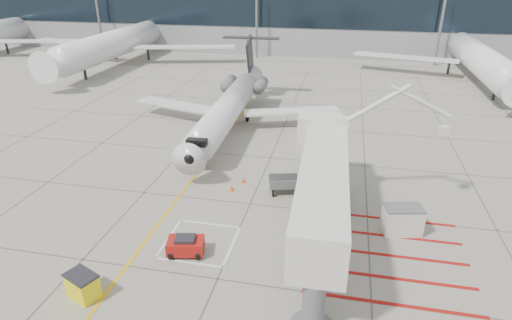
% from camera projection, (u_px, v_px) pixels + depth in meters
% --- Properties ---
extents(ground_plane, '(260.00, 260.00, 0.00)m').
position_uv_depth(ground_plane, '(236.00, 237.00, 26.39)').
color(ground_plane, gray).
rests_on(ground_plane, ground).
extents(regional_jet, '(23.44, 29.15, 7.46)m').
position_uv_depth(regional_jet, '(223.00, 100.00, 39.84)').
color(regional_jet, silver).
rests_on(regional_jet, ground_plane).
extents(jet_bridge, '(8.91, 17.98, 7.10)m').
position_uv_depth(jet_bridge, '(322.00, 198.00, 23.62)').
color(jet_bridge, silver).
rests_on(jet_bridge, ground_plane).
extents(pushback_tug, '(2.28, 1.67, 1.21)m').
position_uv_depth(pushback_tug, '(186.00, 245.00, 24.59)').
color(pushback_tug, '#A71410').
rests_on(pushback_tug, ground_plane).
extents(spill_bin, '(1.85, 1.58, 1.36)m').
position_uv_depth(spill_bin, '(83.00, 285.00, 21.39)').
color(spill_bin, yellow).
rests_on(spill_bin, ground_plane).
extents(baggage_cart, '(2.38, 1.82, 1.33)m').
position_uv_depth(baggage_cart, '(284.00, 184.00, 31.17)').
color(baggage_cart, '#525257').
rests_on(baggage_cart, ground_plane).
extents(ground_power_unit, '(2.53, 1.80, 1.82)m').
position_uv_depth(ground_power_unit, '(402.00, 220.00, 26.43)').
color(ground_power_unit, silver).
rests_on(ground_power_unit, ground_plane).
extents(cone_nose, '(0.32, 0.32, 0.44)m').
position_uv_depth(cone_nose, '(244.00, 180.00, 32.84)').
color(cone_nose, '#EA4B0C').
rests_on(cone_nose, ground_plane).
extents(cone_side, '(0.32, 0.32, 0.45)m').
position_uv_depth(cone_side, '(232.00, 188.00, 31.64)').
color(cone_side, '#F84C0D').
rests_on(cone_side, ground_plane).
extents(terminal_building, '(180.00, 28.00, 14.00)m').
position_uv_depth(terminal_building, '(373.00, 10.00, 83.76)').
color(terminal_building, gray).
rests_on(terminal_building, ground_plane).
extents(terminal_glass_band, '(180.00, 0.10, 6.00)m').
position_uv_depth(terminal_glass_band, '(377.00, 12.00, 70.86)').
color(terminal_glass_band, black).
rests_on(terminal_glass_band, ground_plane).
extents(bg_aircraft_b, '(37.30, 41.45, 12.43)m').
position_uv_depth(bg_aircraft_b, '(122.00, 24.00, 70.46)').
color(bg_aircraft_b, silver).
rests_on(bg_aircraft_b, ground_plane).
extents(bg_aircraft_c, '(34.16, 37.96, 11.39)m').
position_uv_depth(bg_aircraft_c, '(479.00, 38.00, 60.40)').
color(bg_aircraft_c, silver).
rests_on(bg_aircraft_c, ground_plane).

